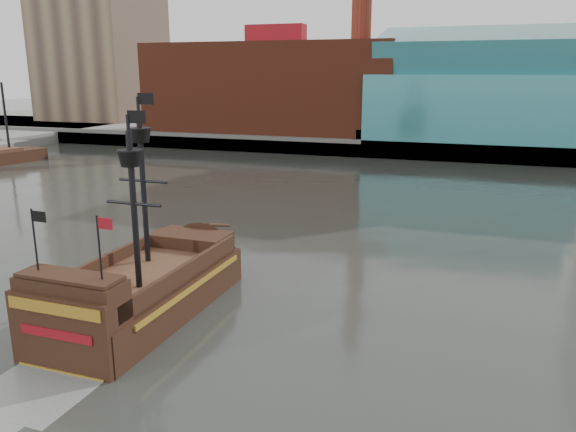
% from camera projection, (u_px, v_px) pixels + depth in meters
% --- Properties ---
extents(ground, '(400.00, 400.00, 0.00)m').
position_uv_depth(ground, '(186.00, 357.00, 25.07)').
color(ground, '#262924').
rests_on(ground, ground).
extents(promenade_far, '(220.00, 60.00, 2.00)m').
position_uv_depth(promenade_far, '(418.00, 132.00, 109.12)').
color(promenade_far, slate).
rests_on(promenade_far, ground).
extents(seawall, '(220.00, 1.00, 2.60)m').
position_uv_depth(seawall, '(395.00, 150.00, 82.02)').
color(seawall, '#4C4C49').
rests_on(seawall, ground).
extents(pirate_ship, '(5.40, 16.32, 12.16)m').
position_uv_depth(pirate_ship, '(143.00, 295.00, 29.17)').
color(pirate_ship, black).
rests_on(pirate_ship, ground).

